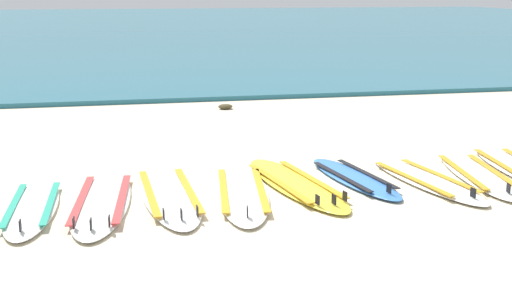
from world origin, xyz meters
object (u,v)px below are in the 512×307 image
Objects in this scene: surfboard_3 at (169,194)px; surfboard_8 at (478,174)px; surfboard_2 at (102,201)px; surfboard_4 at (242,192)px; surfboard_5 at (295,183)px; surfboard_1 at (32,207)px; surfboard_6 at (354,178)px; surfboard_7 at (426,179)px.

surfboard_8 is at bearing 0.51° from surfboard_3.
surfboard_4 is (1.62, 0.01, -0.00)m from surfboard_2.
surfboard_2 is 1.62m from surfboard_4.
surfboard_4 is at bearing -163.05° from surfboard_5.
surfboard_8 is at bearing 1.97° from surfboard_1.
surfboard_5 is at bearing 5.61° from surfboard_2.
surfboard_2 is at bearing -174.20° from surfboard_6.
surfboard_1 and surfboard_5 have the same top height.
surfboard_3 and surfboard_5 have the same top height.
surfboard_4 is 1.06× the size of surfboard_7.
surfboard_5 is 2.44m from surfboard_8.
surfboard_2 is 0.99× the size of surfboard_5.
surfboard_7 and surfboard_8 have the same top height.
surfboard_2 and surfboard_6 have the same top height.
surfboard_2 is 1.07× the size of surfboard_8.
surfboard_5 is (1.56, 0.11, 0.00)m from surfboard_3.
surfboard_6 is at bearing 4.75° from surfboard_3.
surfboard_6 is (0.80, 0.09, -0.00)m from surfboard_5.
surfboard_2 is 2.34m from surfboard_5.
surfboard_1 is 0.87× the size of surfboard_4.
surfboard_7 is (4.74, 0.09, -0.00)m from surfboard_1.
surfboard_4 and surfboard_8 have the same top height.
surfboard_5 is 1.67m from surfboard_7.
surfboard_8 is at bearing -1.68° from surfboard_5.
surfboard_4 is 1.04× the size of surfboard_8.
surfboard_8 is (4.77, 0.16, -0.00)m from surfboard_2.
surfboard_7 is (2.37, 0.05, 0.00)m from surfboard_4.
surfboard_1 and surfboard_4 have the same top height.
surfboard_1 is 0.85× the size of surfboard_2.
surfboard_1 is at bearing -177.55° from surfboard_2.
surfboard_2 is at bearing -178.11° from surfboard_8.
surfboard_3 is at bearing 172.70° from surfboard_4.
surfboard_4 is 0.97× the size of surfboard_5.
surfboard_7 is at bearing 1.19° from surfboard_4.
surfboard_8 is (2.44, -0.07, -0.00)m from surfboard_5.
surfboard_2 is 0.99× the size of surfboard_3.
surfboard_1 and surfboard_8 have the same top height.
surfboard_6 is (2.36, 0.20, -0.00)m from surfboard_3.
surfboard_1 is at bearing -178.03° from surfboard_8.
surfboard_4 is at bearing -168.57° from surfboard_6.
surfboard_3 is 4.00m from surfboard_8.
surfboard_5 is at bearing 174.26° from surfboard_7.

